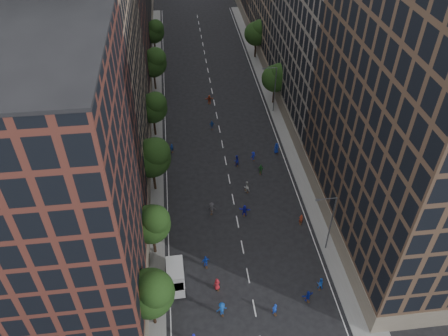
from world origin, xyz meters
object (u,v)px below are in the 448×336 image
(skater_1, at_px, (275,309))
(cargo_van, at_px, (176,276))
(streetlamp_near, at_px, (330,221))
(streetlamp_far, at_px, (274,87))
(skater_2, at_px, (320,283))

(skater_1, bearing_deg, cargo_van, -45.23)
(streetlamp_near, distance_m, skater_1, 12.57)
(streetlamp_near, bearing_deg, cargo_van, -170.91)
(streetlamp_near, height_order, streetlamp_far, same)
(streetlamp_near, bearing_deg, skater_1, -134.50)
(streetlamp_near, distance_m, cargo_van, 19.71)
(streetlamp_far, relative_size, cargo_van, 1.94)
(cargo_van, relative_size, skater_1, 2.76)
(streetlamp_far, relative_size, skater_2, 5.36)
(streetlamp_far, distance_m, skater_2, 39.03)
(cargo_van, bearing_deg, skater_2, -10.30)
(streetlamp_near, distance_m, streetlamp_far, 33.00)
(streetlamp_near, height_order, cargo_van, streetlamp_near)
(streetlamp_far, xyz_separation_m, cargo_van, (-19.08, -36.05, -3.88))
(skater_2, bearing_deg, cargo_van, 5.37)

